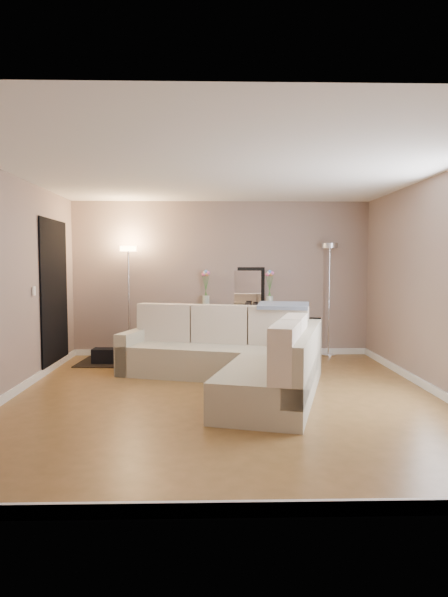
{
  "coord_description": "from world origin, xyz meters",
  "views": [
    {
      "loc": [
        -0.16,
        -5.69,
        1.55
      ],
      "look_at": [
        0.0,
        0.8,
        1.1
      ],
      "focal_mm": 30.0,
      "sensor_mm": 36.0,
      "label": 1
    }
  ],
  "objects_px": {
    "console_table": "(233,330)",
    "floor_lamp_unlit": "(329,277)",
    "sectional_sofa": "(238,356)",
    "floor_lamp_lit": "(129,279)"
  },
  "relations": [
    {
      "from": "console_table",
      "to": "floor_lamp_unlit",
      "type": "height_order",
      "value": "floor_lamp_unlit"
    },
    {
      "from": "console_table",
      "to": "floor_lamp_unlit",
      "type": "xyz_separation_m",
      "value": [
        1.61,
        -0.03,
        0.9
      ]
    },
    {
      "from": "sectional_sofa",
      "to": "console_table",
      "type": "distance_m",
      "value": 1.94
    },
    {
      "from": "floor_lamp_lit",
      "to": "floor_lamp_unlit",
      "type": "xyz_separation_m",
      "value": [
        3.32,
        0.12,
        0.04
      ]
    },
    {
      "from": "floor_lamp_unlit",
      "to": "console_table",
      "type": "bearing_deg",
      "value": 178.89
    },
    {
      "from": "floor_lamp_unlit",
      "to": "floor_lamp_lit",
      "type": "bearing_deg",
      "value": -177.96
    },
    {
      "from": "sectional_sofa",
      "to": "floor_lamp_unlit",
      "type": "height_order",
      "value": "floor_lamp_unlit"
    },
    {
      "from": "sectional_sofa",
      "to": "floor_lamp_lit",
      "type": "relative_size",
      "value": 1.78
    },
    {
      "from": "sectional_sofa",
      "to": "console_table",
      "type": "relative_size",
      "value": 2.53
    },
    {
      "from": "console_table",
      "to": "floor_lamp_unlit",
      "type": "distance_m",
      "value": 1.85
    }
  ]
}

